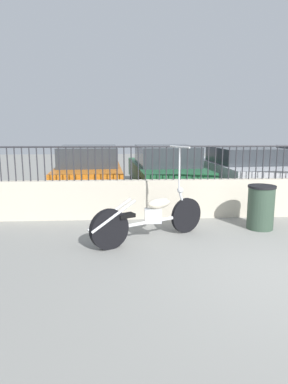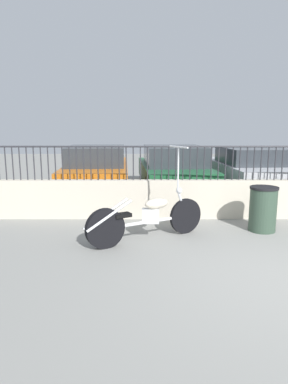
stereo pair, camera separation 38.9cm
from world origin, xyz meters
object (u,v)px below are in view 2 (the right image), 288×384
motorcycle_white (143,218)px  trash_bin (263,209)px  car_orange (97,169)px  car_green (173,169)px  car_silver (250,170)px

motorcycle_white → trash_bin: size_ratio=2.41×
motorcycle_white → car_orange: motorcycle_white is taller
trash_bin → car_green: size_ratio=0.18×
car_orange → trash_bin: bearing=-139.6°
car_orange → car_silver: size_ratio=1.05×
motorcycle_white → car_silver: size_ratio=0.48×
car_silver → car_orange: bearing=84.7°
car_silver → trash_bin: bearing=162.5°
trash_bin → car_silver: (0.86, 3.63, 0.25)m
motorcycle_white → car_green: motorcycle_white is taller
car_green → trash_bin: bearing=-165.0°
motorcycle_white → car_orange: (-1.33, 4.30, 0.28)m
trash_bin → car_green: 4.13m
motorcycle_white → car_orange: 4.51m
motorcycle_white → car_silver: 5.22m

